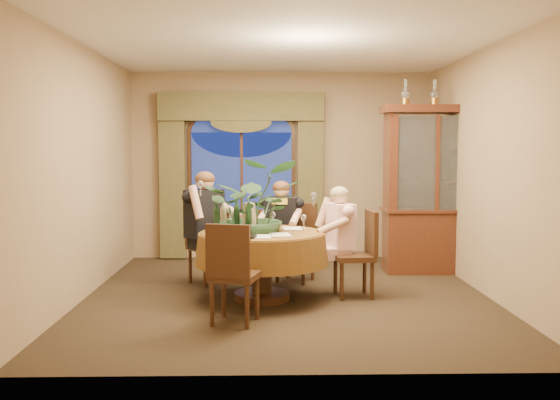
{
  "coord_description": "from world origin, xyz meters",
  "views": [
    {
      "loc": [
        -0.24,
        -6.95,
        1.66
      ],
      "look_at": [
        -0.08,
        -0.19,
        1.1
      ],
      "focal_mm": 40.0,
      "sensor_mm": 36.0,
      "label": 1
    }
  ],
  "objects_px": {
    "dining_table": "(262,266)",
    "oil_lamp_left": "(405,92)",
    "stoneware_vase": "(250,217)",
    "chair_right": "(354,255)",
    "china_cabinet": "(433,190)",
    "chair_back_right": "(295,243)",
    "person_pink": "(341,240)",
    "chair_back": "(209,245)",
    "oil_lamp_center": "(435,93)",
    "person_back": "(204,229)",
    "wine_bottle_3": "(216,218)",
    "wine_bottle_1": "(223,216)",
    "chair_front_left": "(235,273)",
    "wine_bottle_2": "(249,217)",
    "oil_lamp_right": "(464,93)",
    "olive_bowl": "(263,231)",
    "person_scarf": "(282,232)",
    "wine_bottle_0": "(237,215)",
    "centerpiece_plant": "(255,171)"
  },
  "relations": [
    {
      "from": "oil_lamp_left",
      "to": "wine_bottle_0",
      "type": "height_order",
      "value": "oil_lamp_left"
    },
    {
      "from": "chair_back_right",
      "to": "person_pink",
      "type": "xyz_separation_m",
      "value": [
        0.49,
        -0.65,
        0.14
      ]
    },
    {
      "from": "china_cabinet",
      "to": "wine_bottle_3",
      "type": "distance_m",
      "value": 3.17
    },
    {
      "from": "stoneware_vase",
      "to": "wine_bottle_1",
      "type": "relative_size",
      "value": 0.94
    },
    {
      "from": "chair_back_right",
      "to": "wine_bottle_0",
      "type": "distance_m",
      "value": 1.09
    },
    {
      "from": "china_cabinet",
      "to": "wine_bottle_0",
      "type": "height_order",
      "value": "china_cabinet"
    },
    {
      "from": "oil_lamp_right",
      "to": "olive_bowl",
      "type": "bearing_deg",
      "value": -149.53
    },
    {
      "from": "person_scarf",
      "to": "olive_bowl",
      "type": "bearing_deg",
      "value": 92.03
    },
    {
      "from": "oil_lamp_left",
      "to": "chair_back",
      "type": "height_order",
      "value": "oil_lamp_left"
    },
    {
      "from": "china_cabinet",
      "to": "wine_bottle_3",
      "type": "xyz_separation_m",
      "value": [
        -2.76,
        -1.56,
        -0.2
      ]
    },
    {
      "from": "centerpiece_plant",
      "to": "stoneware_vase",
      "type": "bearing_deg",
      "value": 162.82
    },
    {
      "from": "person_back",
      "to": "wine_bottle_3",
      "type": "distance_m",
      "value": 0.83
    },
    {
      "from": "olive_bowl",
      "to": "person_back",
      "type": "bearing_deg",
      "value": 132.89
    },
    {
      "from": "person_back",
      "to": "wine_bottle_0",
      "type": "distance_m",
      "value": 0.68
    },
    {
      "from": "dining_table",
      "to": "wine_bottle_1",
      "type": "xyz_separation_m",
      "value": [
        -0.43,
        0.15,
        0.54
      ]
    },
    {
      "from": "oil_lamp_right",
      "to": "person_pink",
      "type": "relative_size",
      "value": 0.28
    },
    {
      "from": "chair_right",
      "to": "stoneware_vase",
      "type": "xyz_separation_m",
      "value": [
        -1.16,
        0.04,
        0.42
      ]
    },
    {
      "from": "chair_right",
      "to": "china_cabinet",
      "type": "bearing_deg",
      "value": -47.25
    },
    {
      "from": "dining_table",
      "to": "oil_lamp_center",
      "type": "relative_size",
      "value": 4.31
    },
    {
      "from": "china_cabinet",
      "to": "wine_bottle_0",
      "type": "relative_size",
      "value": 6.74
    },
    {
      "from": "dining_table",
      "to": "chair_front_left",
      "type": "relative_size",
      "value": 1.53
    },
    {
      "from": "wine_bottle_1",
      "to": "chair_front_left",
      "type": "bearing_deg",
      "value": -80.64
    },
    {
      "from": "chair_front_left",
      "to": "chair_back",
      "type": "bearing_deg",
      "value": 118.08
    },
    {
      "from": "chair_back",
      "to": "oil_lamp_left",
      "type": "bearing_deg",
      "value": 156.25
    },
    {
      "from": "oil_lamp_left",
      "to": "stoneware_vase",
      "type": "bearing_deg",
      "value": -146.35
    },
    {
      "from": "person_pink",
      "to": "china_cabinet",
      "type": "bearing_deg",
      "value": -65.49
    },
    {
      "from": "oil_lamp_center",
      "to": "wine_bottle_1",
      "type": "relative_size",
      "value": 1.03
    },
    {
      "from": "person_pink",
      "to": "wine_bottle_1",
      "type": "bearing_deg",
      "value": 78.45
    },
    {
      "from": "dining_table",
      "to": "person_scarf",
      "type": "bearing_deg",
      "value": 74.96
    },
    {
      "from": "stoneware_vase",
      "to": "wine_bottle_2",
      "type": "height_order",
      "value": "wine_bottle_2"
    },
    {
      "from": "wine_bottle_1",
      "to": "stoneware_vase",
      "type": "bearing_deg",
      "value": -2.17
    },
    {
      "from": "person_scarf",
      "to": "oil_lamp_center",
      "type": "bearing_deg",
      "value": -148.9
    },
    {
      "from": "person_pink",
      "to": "chair_back_right",
      "type": "bearing_deg",
      "value": 19.75
    },
    {
      "from": "chair_back",
      "to": "stoneware_vase",
      "type": "xyz_separation_m",
      "value": [
        0.52,
        -0.69,
        0.42
      ]
    },
    {
      "from": "oil_lamp_left",
      "to": "wine_bottle_0",
      "type": "xyz_separation_m",
      "value": [
        -2.17,
        -1.27,
        -1.48
      ]
    },
    {
      "from": "wine_bottle_3",
      "to": "person_pink",
      "type": "bearing_deg",
      "value": 14.02
    },
    {
      "from": "china_cabinet",
      "to": "oil_lamp_right",
      "type": "xyz_separation_m",
      "value": [
        0.39,
        0.0,
        1.28
      ]
    },
    {
      "from": "dining_table",
      "to": "oil_lamp_left",
      "type": "height_order",
      "value": "oil_lamp_left"
    },
    {
      "from": "oil_lamp_center",
      "to": "wine_bottle_0",
      "type": "distance_m",
      "value": 3.21
    },
    {
      "from": "chair_back_right",
      "to": "chair_right",
      "type": "bearing_deg",
      "value": 150.32
    },
    {
      "from": "oil_lamp_right",
      "to": "oil_lamp_left",
      "type": "bearing_deg",
      "value": 180.0
    },
    {
      "from": "wine_bottle_0",
      "to": "stoneware_vase",
      "type": "bearing_deg",
      "value": -25.66
    },
    {
      "from": "wine_bottle_3",
      "to": "wine_bottle_1",
      "type": "bearing_deg",
      "value": 74.64
    },
    {
      "from": "chair_front_left",
      "to": "wine_bottle_3",
      "type": "relative_size",
      "value": 2.91
    },
    {
      "from": "dining_table",
      "to": "person_pink",
      "type": "distance_m",
      "value": 0.97
    },
    {
      "from": "oil_lamp_left",
      "to": "wine_bottle_0",
      "type": "relative_size",
      "value": 1.03
    },
    {
      "from": "wine_bottle_1",
      "to": "china_cabinet",
      "type": "bearing_deg",
      "value": 26.29
    },
    {
      "from": "person_pink",
      "to": "stoneware_vase",
      "type": "height_order",
      "value": "person_pink"
    },
    {
      "from": "dining_table",
      "to": "chair_front_left",
      "type": "distance_m",
      "value": 0.96
    },
    {
      "from": "chair_right",
      "to": "chair_back_right",
      "type": "xyz_separation_m",
      "value": [
        -0.61,
        0.83,
        0.0
      ]
    }
  ]
}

